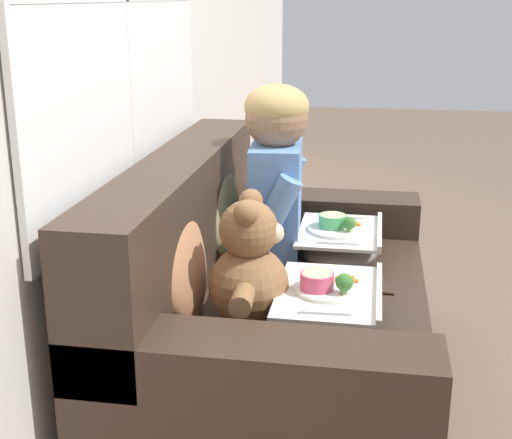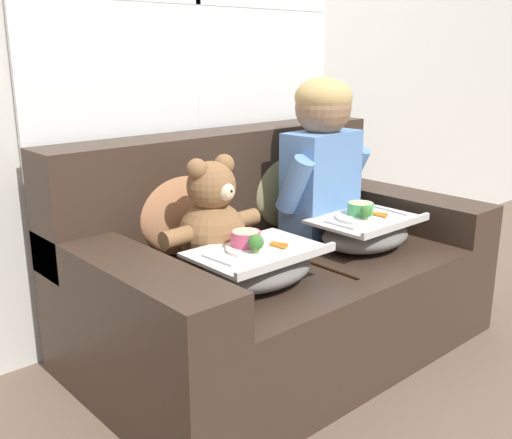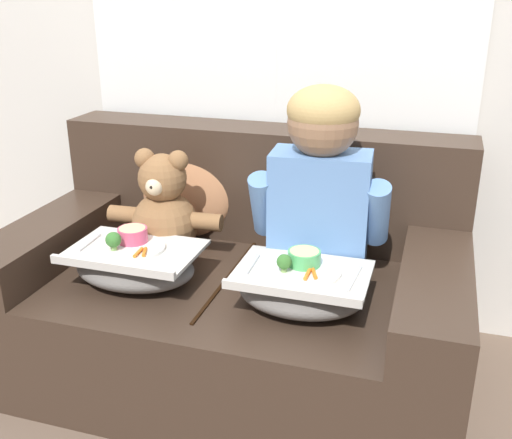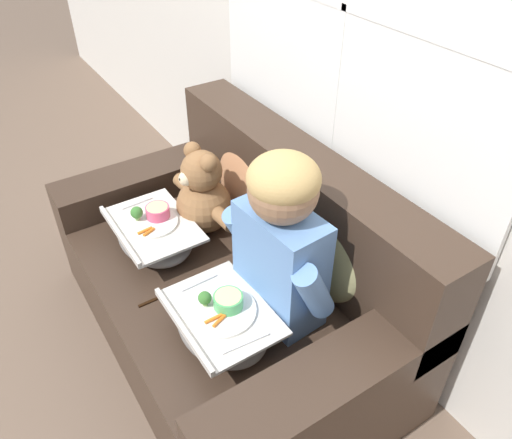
# 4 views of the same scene
# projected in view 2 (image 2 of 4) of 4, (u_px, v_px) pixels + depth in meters

# --- Properties ---
(ground_plane) EXTENTS (14.00, 14.00, 0.00)m
(ground_plane) POSITION_uv_depth(u_px,v_px,m) (282.00, 347.00, 2.47)
(ground_plane) COLOR brown
(wall_back_with_window) EXTENTS (8.00, 0.08, 2.60)m
(wall_back_with_window) POSITION_uv_depth(u_px,v_px,m) (191.00, 19.00, 2.52)
(wall_back_with_window) COLOR beige
(wall_back_with_window) RESTS_ON ground_plane
(couch) EXTENTS (1.61, 0.97, 0.85)m
(couch) POSITION_uv_depth(u_px,v_px,m) (271.00, 274.00, 2.43)
(couch) COLOR #38281E
(couch) RESTS_ON ground_plane
(throw_pillow_behind_child) EXTENTS (0.42, 0.20, 0.44)m
(throw_pillow_behind_child) POSITION_uv_depth(u_px,v_px,m) (285.00, 182.00, 2.70)
(throw_pillow_behind_child) COLOR #898456
(throw_pillow_behind_child) RESTS_ON couch
(throw_pillow_behind_teddy) EXTENTS (0.40, 0.19, 0.42)m
(throw_pillow_behind_teddy) POSITION_uv_depth(u_px,v_px,m) (178.00, 203.00, 2.32)
(throw_pillow_behind_teddy) COLOR #B2754C
(throw_pillow_behind_teddy) RESTS_ON couch
(child_figure) EXTENTS (0.48, 0.24, 0.67)m
(child_figure) POSITION_uv_depth(u_px,v_px,m) (322.00, 151.00, 2.50)
(child_figure) COLOR #5B84BC
(child_figure) RESTS_ON couch
(teddy_bear) EXTENTS (0.45, 0.31, 0.41)m
(teddy_bear) POSITION_uv_depth(u_px,v_px,m) (213.00, 221.00, 2.17)
(teddy_bear) COLOR brown
(teddy_bear) RESTS_ON couch
(lap_tray_child) EXTENTS (0.42, 0.31, 0.19)m
(lap_tray_child) POSITION_uv_depth(u_px,v_px,m) (365.00, 232.00, 2.40)
(lap_tray_child) COLOR slate
(lap_tray_child) RESTS_ON child_figure
(lap_tray_teddy) EXTENTS (0.44, 0.31, 0.20)m
(lap_tray_teddy) POSITION_uv_depth(u_px,v_px,m) (257.00, 266.00, 2.03)
(lap_tray_teddy) COLOR slate
(lap_tray_teddy) RESTS_ON teddy_bear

